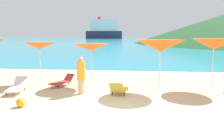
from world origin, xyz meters
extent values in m
cube|color=beige|center=(0.00, 10.00, -0.15)|extent=(50.00, 100.00, 0.30)
cube|color=teal|center=(0.00, 228.83, 0.01)|extent=(650.00, 440.00, 0.02)
cylinder|color=silver|center=(-4.38, 4.03, 1.06)|extent=(0.05, 0.05, 2.12)
cone|color=#EF5614|center=(-4.38, 4.03, 2.03)|extent=(1.85, 1.85, 0.36)
sphere|color=silver|center=(-4.38, 4.03, 2.15)|extent=(0.07, 0.07, 0.07)
cylinder|color=silver|center=(-1.59, 3.85, 1.03)|extent=(0.05, 0.05, 2.06)
cone|color=#EF5614|center=(-1.59, 3.85, 1.97)|extent=(1.85, 1.85, 0.37)
sphere|color=silver|center=(-1.59, 3.85, 2.09)|extent=(0.07, 0.07, 0.07)
cylinder|color=silver|center=(1.71, 3.10, 1.11)|extent=(0.05, 0.05, 2.23)
cone|color=#EF5614|center=(1.71, 3.10, 2.09)|extent=(2.27, 2.27, 0.55)
sphere|color=silver|center=(1.71, 3.10, 2.26)|extent=(0.07, 0.07, 0.07)
cylinder|color=silver|center=(4.22, 3.66, 1.14)|extent=(0.04, 0.04, 2.29)
cone|color=#EF5614|center=(4.22, 3.66, 2.16)|extent=(2.19, 2.19, 0.50)
sphere|color=silver|center=(4.22, 3.66, 2.32)|extent=(0.07, 0.07, 0.07)
cube|color=#A53333|center=(-3.16, 3.49, 0.20)|extent=(0.95, 1.16, 0.05)
cube|color=#A53333|center=(-2.85, 4.08, 0.36)|extent=(0.61, 0.54, 0.37)
cylinder|color=#333338|center=(-3.51, 3.32, 0.09)|extent=(0.04, 0.04, 0.17)
cylinder|color=#333338|center=(-3.11, 3.11, 0.09)|extent=(0.04, 0.04, 0.17)
cylinder|color=#333338|center=(-3.17, 3.95, 0.09)|extent=(0.04, 0.04, 0.17)
cylinder|color=#333338|center=(-2.77, 3.74, 0.09)|extent=(0.04, 0.04, 0.17)
cube|color=#D8BF4C|center=(-0.04, 2.68, 0.21)|extent=(0.78, 1.35, 0.05)
cube|color=#D8BF4C|center=(-0.16, 1.86, 0.43)|extent=(0.63, 0.48, 0.47)
cylinder|color=#333338|center=(0.27, 3.05, 0.09)|extent=(0.04, 0.04, 0.19)
cylinder|color=#333338|center=(-0.24, 3.12, 0.09)|extent=(0.04, 0.04, 0.19)
cylinder|color=#333338|center=(0.15, 2.16, 0.09)|extent=(0.04, 0.04, 0.19)
cylinder|color=#333338|center=(-0.36, 2.23, 0.09)|extent=(0.04, 0.04, 0.19)
cube|color=white|center=(-4.65, 2.05, 0.21)|extent=(0.85, 1.29, 0.05)
cube|color=white|center=(-4.85, 2.85, 0.39)|extent=(0.66, 0.61, 0.40)
cylinder|color=#333338|center=(-4.81, 1.63, 0.09)|extent=(0.04, 0.04, 0.18)
cylinder|color=#333338|center=(-4.32, 1.74, 0.09)|extent=(0.04, 0.04, 0.18)
cylinder|color=#333338|center=(-5.00, 2.43, 0.09)|extent=(0.04, 0.04, 0.18)
cylinder|color=#333338|center=(-4.52, 2.55, 0.09)|extent=(0.04, 0.04, 0.18)
cylinder|color=#DBAA84|center=(-1.75, 2.31, 0.31)|extent=(0.27, 0.27, 0.63)
cylinder|color=orange|center=(-1.75, 2.31, 1.04)|extent=(0.36, 0.36, 0.82)
sphere|color=#DBAA84|center=(-1.75, 2.31, 1.54)|extent=(0.20, 0.20, 0.20)
sphere|color=orange|center=(-3.46, 0.37, 0.17)|extent=(0.33, 0.33, 0.33)
cube|color=#262D47|center=(-33.79, 232.82, 4.24)|extent=(41.40, 13.72, 8.45)
cube|color=white|center=(-33.79, 232.82, 14.97)|extent=(31.12, 10.96, 13.00)
cylinder|color=red|center=(-38.85, 232.30, 22.97)|extent=(3.36, 3.36, 3.00)
camera|label=1|loc=(0.54, -6.52, 2.51)|focal=33.71mm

